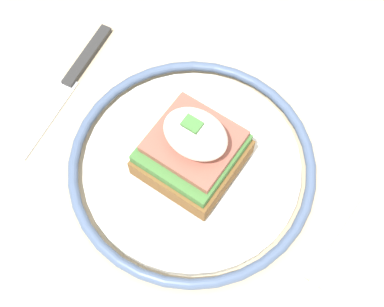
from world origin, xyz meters
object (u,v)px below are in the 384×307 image
(plate, at_px, (192,166))
(sandwich, at_px, (193,148))
(fork, at_px, (327,263))
(knife, at_px, (72,78))

(plate, relative_size, sandwich, 2.81)
(sandwich, xyz_separation_m, fork, (-0.15, 0.01, -0.04))
(plate, xyz_separation_m, knife, (0.16, -0.01, -0.01))
(plate, bearing_deg, sandwich, -102.76)
(knife, bearing_deg, sandwich, 175.72)
(sandwich, bearing_deg, fork, 176.42)
(fork, bearing_deg, knife, -3.95)
(plate, distance_m, sandwich, 0.04)
(sandwich, bearing_deg, knife, -4.28)
(fork, bearing_deg, plate, -3.14)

